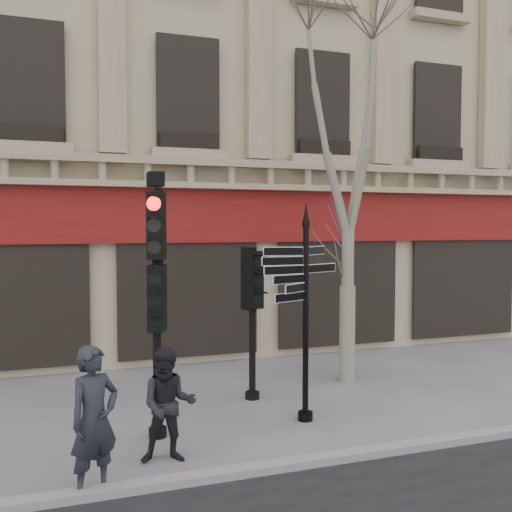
# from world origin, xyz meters

# --- Properties ---
(ground) EXTENTS (80.00, 80.00, 0.00)m
(ground) POSITION_xyz_m (0.00, 0.00, 0.00)
(ground) COLOR #5B5B60
(ground) RESTS_ON ground
(kerb) EXTENTS (80.00, 0.25, 0.12)m
(kerb) POSITION_xyz_m (0.00, -1.40, 0.06)
(kerb) COLOR gray
(kerb) RESTS_ON ground
(building) EXTENTS (28.00, 15.52, 18.00)m
(building) POSITION_xyz_m (0.00, 12.48, 8.99)
(building) COLOR tan
(building) RESTS_ON ground
(fingerpost) EXTENTS (1.88, 1.88, 3.76)m
(fingerpost) POSITION_xyz_m (1.02, 0.34, 2.53)
(fingerpost) COLOR black
(fingerpost) RESTS_ON ground
(traffic_signal_main) EXTENTS (0.55, 0.48, 4.18)m
(traffic_signal_main) POSITION_xyz_m (-1.51, 0.39, 2.64)
(traffic_signal_main) COLOR black
(traffic_signal_main) RESTS_ON ground
(traffic_signal_secondary) EXTENTS (0.56, 0.46, 2.87)m
(traffic_signal_secondary) POSITION_xyz_m (0.55, 1.79, 2.00)
(traffic_signal_secondary) COLOR black
(traffic_signal_secondary) RESTS_ON ground
(plane_tree) EXTENTS (3.00, 3.00, 7.96)m
(plane_tree) POSITION_xyz_m (2.90, 2.35, 5.59)
(plane_tree) COLOR gray
(plane_tree) RESTS_ON ground
(pedestrian_a) EXTENTS (0.82, 0.74, 1.87)m
(pedestrian_a) POSITION_xyz_m (-2.57, -1.30, 0.94)
(pedestrian_a) COLOR #20212B
(pedestrian_a) RESTS_ON ground
(pedestrian_b) EXTENTS (0.89, 0.75, 1.63)m
(pedestrian_b) POSITION_xyz_m (-1.52, -0.61, 0.81)
(pedestrian_b) COLOR black
(pedestrian_b) RESTS_ON ground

